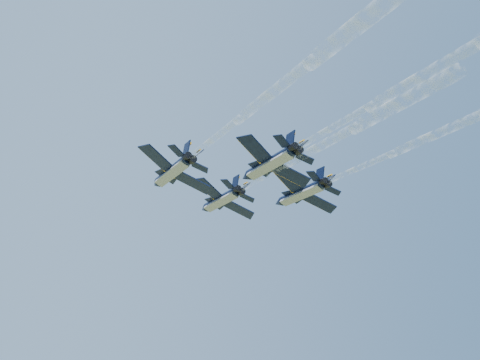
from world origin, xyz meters
name	(u,v)px	position (x,y,z in m)	size (l,w,h in m)	color
jet_lead	(221,200)	(-2.39, 14.45, 104.87)	(11.99, 16.97, 5.86)	black
jet_left	(172,172)	(-14.46, 3.70, 104.87)	(11.99, 16.97, 5.86)	black
jet_right	(301,193)	(9.27, 5.54, 104.87)	(11.99, 16.97, 5.86)	black
jet_slot	(269,164)	(-1.78, -5.10, 104.87)	(11.99, 16.97, 5.86)	black
smoke_trail_lead	(347,122)	(1.24, -21.68, 104.90)	(6.37, 46.94, 2.19)	white
smoke_trail_left	(303,57)	(-10.82, -32.43, 104.90)	(6.37, 46.94, 2.19)	white
smoke_trail_right	(472,107)	(12.91, -30.58, 104.90)	(6.37, 46.94, 2.19)	white
smoke_trail_slot	(467,37)	(1.86, -41.23, 104.90)	(6.37, 46.94, 2.19)	white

